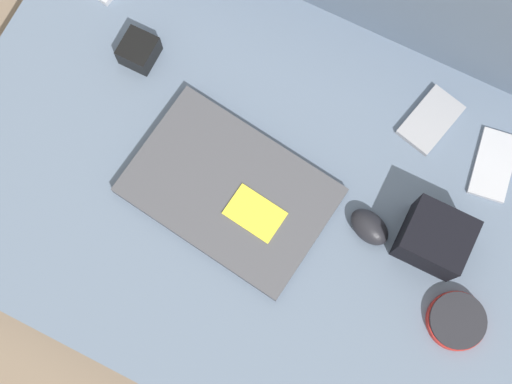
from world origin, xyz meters
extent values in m
plane|color=#7A6651|center=(0.00, 0.00, 0.00)|extent=(8.00, 8.00, 0.00)
cube|color=slate|center=(0.00, 0.00, 0.05)|extent=(1.06, 0.71, 0.11)
cube|color=#47474C|center=(-0.04, -0.02, 0.12)|extent=(0.35, 0.26, 0.02)
cube|color=yellow|center=(0.01, -0.03, 0.13)|extent=(0.10, 0.07, 0.00)
ellipsoid|color=black|center=(0.19, 0.03, 0.13)|extent=(0.08, 0.07, 0.04)
cylinder|color=red|center=(0.38, -0.04, 0.12)|extent=(0.09, 0.09, 0.02)
cylinder|color=#232328|center=(0.38, -0.04, 0.13)|extent=(0.09, 0.09, 0.01)
cube|color=#99999E|center=(0.21, 0.25, 0.12)|extent=(0.09, 0.12, 0.01)
cube|color=#B7B7BC|center=(0.33, 0.22, 0.11)|extent=(0.08, 0.13, 0.01)
cube|color=black|center=(0.29, 0.05, 0.15)|extent=(0.10, 0.09, 0.09)
cube|color=black|center=(-0.29, 0.13, 0.13)|extent=(0.06, 0.06, 0.04)
camera|label=1|loc=(0.12, -0.24, 1.26)|focal=50.00mm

